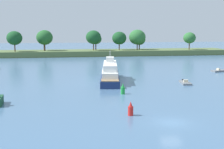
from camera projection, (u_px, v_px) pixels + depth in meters
ground_plane at (172, 123)px, 37.58m from camera, size 400.00×400.00×0.00m
treeline_island at (105, 47)px, 127.35m from camera, size 97.72×13.47×10.53m
small_motorboat at (219, 71)px, 80.72m from camera, size 4.72×2.85×0.92m
white_riverboat at (110, 73)px, 66.01m from camera, size 6.18×17.37×6.46m
fishing_skiff at (185, 83)px, 63.50m from camera, size 2.39×4.73×0.88m
channel_buoy_red at (131, 109)px, 40.53m from camera, size 0.70×0.70×1.90m
channel_buoy_green at (123, 89)px, 53.59m from camera, size 0.70×0.70×1.90m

